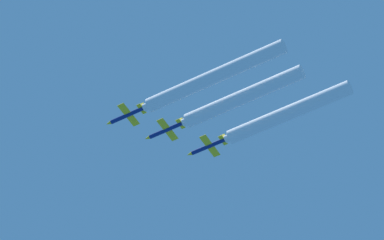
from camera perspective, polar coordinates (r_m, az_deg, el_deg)
jet_lead at (r=297.63m, az=-3.57°, el=0.24°), size 8.78×12.79×3.07m
jet_second_echelon at (r=298.56m, az=-1.47°, el=-0.57°), size 8.78×12.79×3.07m
jet_third_echelon at (r=300.60m, az=0.82°, el=-1.45°), size 8.78×12.79×3.07m
smoke_trail_lead at (r=288.45m, az=1.10°, el=2.29°), size 4.04×43.64×4.04m
smoke_trail_second_echelon at (r=290.98m, az=2.68°, el=1.21°), size 4.04×37.14×4.04m
smoke_trail_third_echelon at (r=293.58m, az=5.10°, el=0.34°), size 4.04×38.47×4.04m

